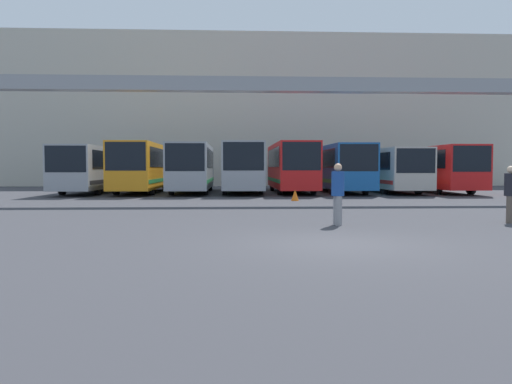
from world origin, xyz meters
TOP-DOWN VIEW (x-y plane):
  - ground_plane at (0.00, 0.00)m, footprint 200.00×200.00m
  - building_backdrop at (0.00, 41.44)m, footprint 49.10×12.00m
  - overhead_gantry at (0.00, 14.09)m, footprint 32.27×0.80m
  - bus_slot_0 at (-11.90, 24.11)m, footprint 2.56×12.26m
  - bus_slot_1 at (-8.50, 23.45)m, footprint 2.56×10.95m
  - bus_slot_2 at (-5.10, 23.38)m, footprint 2.52×10.81m
  - bus_slot_3 at (-1.70, 23.05)m, footprint 2.62×10.15m
  - bus_slot_4 at (1.70, 23.26)m, footprint 2.50×10.56m
  - bus_slot_5 at (5.10, 23.86)m, footprint 2.53×11.77m
  - bus_slot_6 at (8.50, 23.59)m, footprint 2.58×11.22m
  - bus_slot_7 at (11.90, 23.32)m, footprint 2.57×10.68m
  - pedestrian_mid_right at (0.80, 3.71)m, footprint 0.38×0.38m
  - pedestrian_near_right at (6.29, 4.05)m, footprint 0.37×0.37m
  - traffic_cone at (0.90, 14.70)m, footprint 0.40×0.40m

SIDE VIEW (x-z plane):
  - ground_plane at x=0.00m, z-range 0.00..0.00m
  - traffic_cone at x=0.90m, z-range 0.00..0.58m
  - pedestrian_near_right at x=6.29m, z-range 0.05..1.83m
  - pedestrian_mid_right at x=0.80m, z-range 0.06..1.91m
  - bus_slot_6 at x=8.50m, z-range 0.23..3.20m
  - bus_slot_0 at x=-11.90m, z-range 0.24..3.32m
  - bus_slot_7 at x=11.90m, z-range 0.24..3.37m
  - bus_slot_5 at x=5.10m, z-range 0.24..3.45m
  - bus_slot_2 at x=-5.10m, z-range 0.25..3.48m
  - bus_slot_1 at x=-8.50m, z-range 0.25..3.55m
  - bus_slot_3 at x=-1.70m, z-range 0.25..3.56m
  - bus_slot_4 at x=1.70m, z-range 0.25..3.58m
  - overhead_gantry at x=0.00m, z-range 2.20..8.42m
  - building_backdrop at x=0.00m, z-range 0.00..14.31m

